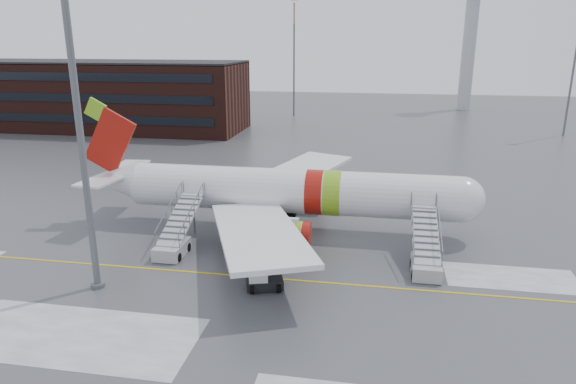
% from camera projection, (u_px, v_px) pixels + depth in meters
% --- Properties ---
extents(ground, '(260.00, 260.00, 0.00)m').
position_uv_depth(ground, '(228.00, 269.00, 37.33)').
color(ground, '#494C4F').
rests_on(ground, ground).
extents(airliner, '(35.03, 32.97, 11.18)m').
position_uv_depth(airliner, '(281.00, 191.00, 44.30)').
color(airliner, white).
rests_on(airliner, ground).
extents(airstair_fwd, '(2.05, 7.70, 3.48)m').
position_uv_depth(airstair_fwd, '(426.00, 256.00, 36.84)').
color(airstair_fwd, '#A3A5AA').
rests_on(airstair_fwd, ground).
extents(airstair_aft, '(2.05, 7.70, 3.48)m').
position_uv_depth(airstair_aft, '(175.00, 239.00, 40.00)').
color(airstair_aft, '#A8AAAF').
rests_on(airstair_aft, ground).
extents(pushback_tug, '(2.72, 2.33, 1.40)m').
position_uv_depth(pushback_tug, '(262.00, 280.00, 34.16)').
color(pushback_tug, black).
rests_on(pushback_tug, ground).
extents(light_mast_near, '(1.20, 1.20, 28.84)m').
position_uv_depth(light_mast_near, '(72.00, 61.00, 30.35)').
color(light_mast_near, '#595B60').
rests_on(light_mast_near, ground).
extents(terminal_building, '(62.00, 16.11, 12.30)m').
position_uv_depth(terminal_building, '(77.00, 95.00, 94.93)').
color(terminal_building, '#3F1E16').
rests_on(terminal_building, ground).
extents(control_tower, '(6.40, 6.40, 30.00)m').
position_uv_depth(control_tower, '(471.00, 27.00, 116.61)').
color(control_tower, '#B2B5BA').
rests_on(control_tower, ground).
extents(light_mast_far_ne, '(1.20, 1.20, 24.25)m').
position_uv_depth(light_mast_far_ne, '(576.00, 53.00, 84.88)').
color(light_mast_far_ne, '#595B60').
rests_on(light_mast_far_ne, ground).
extents(light_mast_far_n, '(1.20, 1.20, 24.25)m').
position_uv_depth(light_mast_far_n, '(294.00, 50.00, 108.31)').
color(light_mast_far_n, '#595B60').
rests_on(light_mast_far_n, ground).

